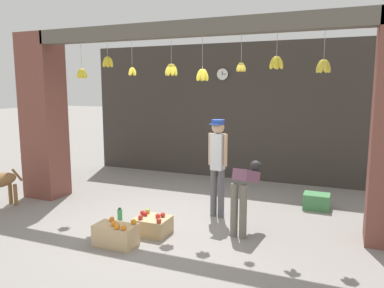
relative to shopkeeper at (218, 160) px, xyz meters
name	(u,v)px	position (x,y,z in m)	size (l,w,h in m)	color
ground_plane	(181,221)	(-0.48, -0.43, -0.97)	(60.00, 60.00, 0.00)	gray
shop_back_wall	(236,112)	(-0.48, 2.75, 0.62)	(7.49, 0.12, 3.19)	#38332D
shop_pillar_left	(44,117)	(-3.57, -0.13, 0.62)	(0.70, 0.60, 3.19)	brown
storefront_awning	(184,33)	(-0.48, -0.30, 2.03)	(5.59, 0.29, 0.94)	#5B564C
shopkeeper	(218,160)	(0.00, 0.00, 0.00)	(0.34, 0.28, 1.65)	#56565B
worker_stooping	(245,188)	(0.60, -0.51, -0.29)	(0.32, 0.79, 1.03)	#6B665B
fruit_crate_oranges	(116,235)	(-0.92, -1.65, -0.82)	(0.58, 0.34, 0.37)	tan
fruit_crate_apples	(153,225)	(-0.65, -1.09, -0.84)	(0.49, 0.42, 0.32)	tan
produce_box_green	(316,201)	(1.53, 1.06, -0.83)	(0.45, 0.35, 0.28)	#42844C
water_bottle	(120,215)	(-1.37, -0.86, -0.86)	(0.08, 0.08, 0.24)	#38934C
wall_clock	(223,74)	(-0.80, 2.68, 1.50)	(0.28, 0.03, 0.28)	black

